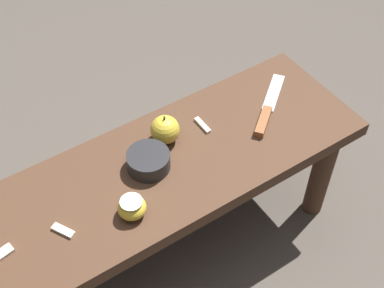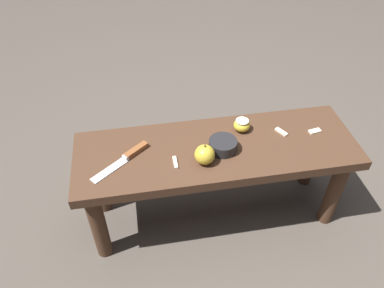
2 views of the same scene
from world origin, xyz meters
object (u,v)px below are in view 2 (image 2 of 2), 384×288
object	(u,v)px
apple_cut	(242,125)
wooden_bench	(216,161)
apple_whole	(205,155)
bowl	(223,145)
knife	(129,156)

from	to	relation	value
apple_cut	wooden_bench	bearing A→B (deg)	-145.14
apple_whole	bowl	world-z (taller)	apple_whole
apple_whole	bowl	distance (m)	0.10
apple_cut	bowl	world-z (taller)	apple_cut
knife	apple_cut	xyz separation A→B (m)	(0.45, 0.08, 0.02)
wooden_bench	apple_whole	bearing A→B (deg)	-131.65
wooden_bench	bowl	size ratio (longest dim) A/B	10.19
apple_cut	bowl	xyz separation A→B (m)	(-0.10, -0.10, -0.00)
apple_whole	bowl	bearing A→B (deg)	33.65
wooden_bench	bowl	xyz separation A→B (m)	(0.02, -0.02, 0.09)
knife	apple_cut	distance (m)	0.46
wooden_bench	knife	distance (m)	0.34
apple_whole	apple_cut	world-z (taller)	apple_whole
bowl	apple_cut	bearing A→B (deg)	44.69
bowl	wooden_bench	bearing A→B (deg)	135.03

